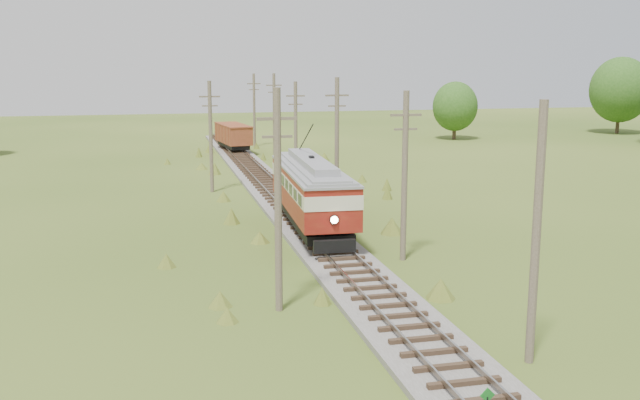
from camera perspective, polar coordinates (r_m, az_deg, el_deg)
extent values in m
cube|color=#605B54|center=(51.08, -3.00, -0.17)|extent=(3.60, 96.00, 0.25)
cube|color=#726659|center=(50.89, -3.80, 0.19)|extent=(0.08, 96.00, 0.17)
cube|color=#726659|center=(51.14, -2.21, 0.26)|extent=(0.08, 96.00, 0.17)
cube|color=#2D2116|center=(51.04, -3.00, 0.06)|extent=(2.40, 96.00, 0.16)
cube|color=#186E1F|center=(21.03, 13.25, -14.96)|extent=(0.45, 0.03, 0.45)
cube|color=black|center=(41.85, -0.67, -1.35)|extent=(3.09, 11.88, 0.48)
cube|color=maroon|center=(41.64, -0.68, 0.09)|extent=(3.59, 12.93, 1.17)
cube|color=beige|center=(41.47, -0.68, 1.39)|extent=(3.62, 12.99, 0.75)
cube|color=black|center=(41.47, -0.68, 1.39)|extent=(3.62, 12.42, 0.59)
cube|color=maroon|center=(41.38, -0.68, 2.12)|extent=(3.59, 12.93, 0.32)
cube|color=gray|center=(41.33, -0.68, 2.60)|extent=(3.65, 13.06, 0.41)
cube|color=gray|center=(41.28, -0.68, 3.10)|extent=(1.80, 9.65, 0.43)
sphere|color=#FFF2BF|center=(35.37, 1.15, -1.60)|extent=(0.38, 0.38, 0.38)
cylinder|color=black|center=(43.02, -1.13, 5.03)|extent=(0.30, 4.97, 2.06)
cylinder|color=black|center=(37.08, -0.59, -3.04)|extent=(0.17, 0.86, 0.85)
cylinder|color=black|center=(37.39, 1.83, -2.93)|extent=(0.17, 0.86, 0.85)
cylinder|color=black|center=(46.43, -2.68, -0.20)|extent=(0.17, 0.86, 0.85)
cylinder|color=black|center=(46.67, -0.74, -0.13)|extent=(0.17, 0.86, 0.85)
cube|color=black|center=(80.93, -6.94, 4.42)|extent=(2.86, 7.16, 0.48)
cube|color=brown|center=(80.80, -6.96, 5.28)|extent=(3.46, 7.99, 1.94)
cube|color=brown|center=(80.71, -6.98, 5.99)|extent=(3.53, 8.15, 0.12)
cylinder|color=black|center=(78.51, -7.06, 4.26)|extent=(0.21, 0.78, 0.77)
cylinder|color=black|center=(78.86, -6.03, 4.31)|extent=(0.21, 0.78, 0.77)
cylinder|color=black|center=(83.01, -7.81, 4.60)|extent=(0.21, 0.78, 0.77)
cylinder|color=black|center=(83.34, -6.84, 4.65)|extent=(0.21, 0.78, 0.77)
cone|color=gray|center=(67.95, -1.76, 3.06)|extent=(3.46, 3.46, 1.30)
cone|color=gray|center=(67.11, -0.85, 2.73)|extent=(1.95, 1.95, 0.76)
cylinder|color=brown|center=(24.28, 16.92, -2.72)|extent=(0.30, 0.30, 8.80)
cylinder|color=brown|center=(35.95, 6.78, 1.83)|extent=(0.30, 0.30, 8.60)
cube|color=brown|center=(35.60, 6.89, 6.77)|extent=(1.60, 0.12, 0.12)
cube|color=brown|center=(35.66, 6.87, 5.64)|extent=(1.20, 0.10, 0.10)
cylinder|color=brown|center=(48.20, 1.36, 4.44)|extent=(0.30, 0.30, 9.00)
cube|color=brown|center=(47.94, 1.37, 8.37)|extent=(1.60, 0.12, 0.12)
cube|color=brown|center=(47.98, 1.37, 7.53)|extent=(1.20, 0.10, 0.10)
cylinder|color=brown|center=(60.79, -1.96, 5.50)|extent=(0.30, 0.30, 8.40)
cube|color=brown|center=(60.58, -1.98, 8.32)|extent=(1.60, 0.12, 0.12)
cube|color=brown|center=(60.61, -1.97, 7.66)|extent=(1.20, 0.10, 0.10)
cylinder|color=brown|center=(73.57, -3.68, 6.62)|extent=(0.30, 0.30, 8.90)
cube|color=brown|center=(73.40, -3.71, 9.15)|extent=(1.60, 0.12, 0.12)
cube|color=brown|center=(73.43, -3.70, 8.60)|extent=(1.20, 0.10, 0.10)
cylinder|color=brown|center=(86.36, -5.28, 7.16)|extent=(0.30, 0.30, 8.70)
cube|color=brown|center=(86.22, -5.32, 9.25)|extent=(1.60, 0.12, 0.12)
cube|color=brown|center=(86.24, -5.31, 8.78)|extent=(1.20, 0.10, 0.10)
cylinder|color=brown|center=(28.26, -3.38, -0.18)|extent=(0.30, 0.30, 9.00)
cube|color=brown|center=(27.81, -3.46, 6.51)|extent=(1.60, 0.12, 0.12)
cube|color=brown|center=(27.88, -3.44, 5.08)|extent=(1.20, 0.10, 0.10)
cylinder|color=brown|center=(55.78, -8.73, 5.00)|extent=(0.30, 0.30, 8.60)
cube|color=brown|center=(55.56, -8.83, 8.18)|extent=(1.60, 0.12, 0.12)
cube|color=brown|center=(55.59, -8.80, 7.46)|extent=(1.20, 0.10, 0.10)
cylinder|color=#38281C|center=(110.75, 22.72, 5.86)|extent=(0.50, 0.50, 3.60)
ellipsoid|color=#254E17|center=(110.52, 22.89, 8.13)|extent=(8.40, 8.40, 9.24)
cylinder|color=#38281C|center=(96.02, 10.69, 5.54)|extent=(0.50, 0.50, 2.52)
ellipsoid|color=#254E17|center=(95.79, 10.75, 7.38)|extent=(5.88, 5.88, 6.47)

